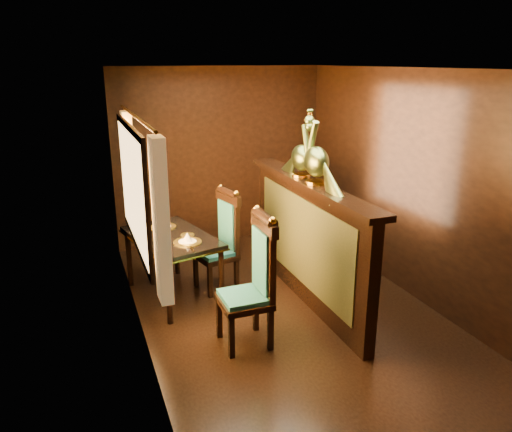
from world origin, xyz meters
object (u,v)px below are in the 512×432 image
object	(u,v)px
chair_left	(256,276)
peacock_left	(317,148)
dining_table	(171,241)
peacock_right	(302,146)
chair_right	(224,236)

from	to	relation	value
chair_left	peacock_left	bearing A→B (deg)	30.09
chair_left	dining_table	bearing A→B (deg)	113.67
chair_left	peacock_right	size ratio (longest dim) A/B	1.93
dining_table	chair_right	size ratio (longest dim) A/B	1.15
dining_table	chair_right	distance (m)	0.62
peacock_left	peacock_right	xyz separation A→B (m)	(0.00, 0.35, -0.04)
chair_left	peacock_left	distance (m)	1.43
peacock_right	chair_right	bearing A→B (deg)	150.11
chair_left	peacock_right	bearing A→B (deg)	44.75
peacock_left	peacock_right	world-z (taller)	peacock_left
dining_table	chair_left	size ratio (longest dim) A/B	1.07
chair_left	peacock_left	world-z (taller)	peacock_left
dining_table	peacock_right	world-z (taller)	peacock_right
chair_left	peacock_right	world-z (taller)	peacock_right
dining_table	peacock_right	xyz separation A→B (m)	(1.38, -0.39, 1.03)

